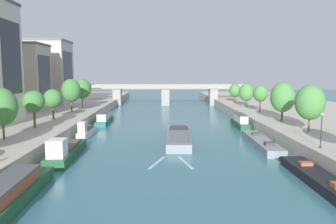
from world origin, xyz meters
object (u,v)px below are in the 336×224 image
(tree_right_nearest, at_px, (235,90))
(bridge_far, at_px, (165,92))
(tree_left_midway, at_px, (82,89))
(tree_right_end_of_row, at_px, (283,97))
(moored_boat_left_far, at_px, (87,131))
(moored_boat_right_upstream, at_px, (240,122))
(moored_boat_right_lone, at_px, (261,142))
(moored_boat_left_midway, at_px, (104,118))
(barge_midriver, at_px, (179,136))
(moored_boat_right_downstream, at_px, (318,178))
(moored_boat_left_upstream, at_px, (66,151))
(tree_right_distant, at_px, (246,92))
(tree_left_by_lamp, at_px, (34,101))
(tree_left_far, at_px, (71,90))
(tree_right_past_mid, at_px, (260,94))
(lamppost_right_bank, at_px, (321,129))
(moored_boat_left_gap_after, at_px, (10,193))
(tree_right_midway, at_px, (310,102))
(tree_left_nearest, at_px, (53,99))
(tree_left_second, at_px, (2,107))

(tree_right_nearest, relative_size, bridge_far, 0.10)
(tree_left_midway, bearing_deg, tree_right_end_of_row, -30.00)
(moored_boat_left_far, bearing_deg, moored_boat_right_upstream, 15.96)
(tree_right_end_of_row, height_order, bridge_far, tree_right_end_of_row)
(moored_boat_right_lone, height_order, bridge_far, bridge_far)
(moored_boat_left_midway, bearing_deg, barge_midriver, -52.15)
(moored_boat_right_downstream, bearing_deg, tree_right_end_of_row, 76.95)
(moored_boat_left_upstream, height_order, tree_right_distant, tree_right_distant)
(tree_right_nearest, bearing_deg, tree_left_by_lamp, -133.50)
(tree_left_by_lamp, relative_size, bridge_far, 0.11)
(moored_boat_right_lone, distance_m, moored_boat_right_upstream, 17.10)
(tree_right_nearest, bearing_deg, tree_left_far, -151.43)
(tree_right_past_mid, bearing_deg, lamppost_right_bank, -95.33)
(moored_boat_right_upstream, relative_size, tree_left_midway, 1.43)
(tree_right_distant, bearing_deg, tree_right_nearest, 89.64)
(lamppost_right_bank, bearing_deg, tree_right_end_of_row, 81.41)
(tree_left_by_lamp, bearing_deg, moored_boat_left_gap_after, -73.39)
(moored_boat_left_far, bearing_deg, tree_right_end_of_row, 3.18)
(tree_right_distant, xyz_separation_m, lamppost_right_bank, (-3.25, -48.37, -1.55))
(moored_boat_left_gap_after, distance_m, tree_left_by_lamp, 28.56)
(tree_right_distant, relative_size, bridge_far, 0.11)
(moored_boat_right_upstream, bearing_deg, moored_boat_right_downstream, -90.34)
(tree_right_past_mid, distance_m, tree_right_distant, 12.25)
(moored_boat_left_far, height_order, tree_right_past_mid, tree_right_past_mid)
(moored_boat_right_lone, relative_size, tree_right_end_of_row, 2.23)
(moored_boat_left_gap_after, bearing_deg, tree_left_far, 99.14)
(tree_right_midway, height_order, tree_right_nearest, tree_right_midway)
(tree_left_far, height_order, tree_right_end_of_row, tree_left_far)
(tree_left_midway, height_order, tree_right_midway, tree_left_midway)
(moored_boat_right_lone, bearing_deg, tree_left_far, 144.63)
(tree_right_past_mid, bearing_deg, tree_right_distant, 90.54)
(tree_left_midway, bearing_deg, tree_left_nearest, -91.85)
(tree_left_nearest, relative_size, tree_right_distant, 0.94)
(tree_right_distant, bearing_deg, moored_boat_left_gap_after, -121.40)
(moored_boat_right_upstream, bearing_deg, moored_boat_right_lone, -92.50)
(tree_left_second, relative_size, lamppost_right_bank, 1.64)
(moored_boat_left_gap_after, bearing_deg, moored_boat_right_downstream, 9.55)
(barge_midriver, height_order, tree_right_midway, tree_right_midway)
(moored_boat_left_far, relative_size, tree_right_distant, 1.63)
(moored_boat_right_upstream, bearing_deg, tree_left_midway, 153.54)
(moored_boat_left_gap_after, height_order, tree_right_end_of_row, tree_right_end_of_row)
(moored_boat_left_midway, xyz_separation_m, lamppost_right_bank, (32.98, -35.71, 3.64))
(moored_boat_left_gap_after, distance_m, moored_boat_right_downstream, 30.36)
(moored_boat_right_downstream, height_order, tree_left_second, tree_left_second)
(tree_left_midway, relative_size, tree_right_nearest, 1.33)
(tree_right_midway, bearing_deg, moored_boat_left_gap_after, -148.49)
(moored_boat_left_far, height_order, moored_boat_right_lone, moored_boat_left_far)
(tree_left_by_lamp, relative_size, tree_left_nearest, 1.05)
(moored_boat_left_gap_after, bearing_deg, moored_boat_left_upstream, 89.07)
(moored_boat_left_midway, bearing_deg, tree_left_by_lamp, -112.04)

